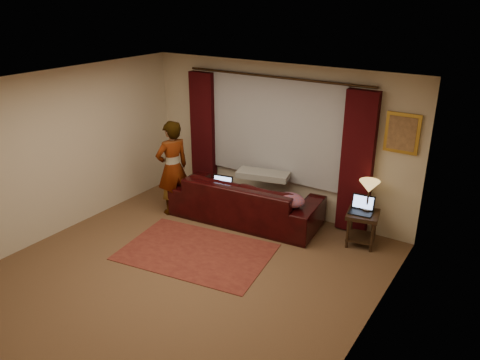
% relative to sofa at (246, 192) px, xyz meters
% --- Properties ---
extents(floor, '(5.00, 5.00, 0.01)m').
position_rel_sofa_xyz_m(floor, '(0.18, -1.81, -0.52)').
color(floor, brown).
rests_on(floor, ground).
extents(ceiling, '(5.00, 5.00, 0.02)m').
position_rel_sofa_xyz_m(ceiling, '(0.18, -1.81, 2.09)').
color(ceiling, silver).
rests_on(ceiling, ground).
extents(wall_back, '(5.00, 0.02, 2.60)m').
position_rel_sofa_xyz_m(wall_back, '(0.18, 0.69, 0.79)').
color(wall_back, beige).
rests_on(wall_back, ground).
extents(wall_front, '(5.00, 0.02, 2.60)m').
position_rel_sofa_xyz_m(wall_front, '(0.18, -4.31, 0.79)').
color(wall_front, beige).
rests_on(wall_front, ground).
extents(wall_left, '(0.02, 5.00, 2.60)m').
position_rel_sofa_xyz_m(wall_left, '(-2.32, -1.81, 0.79)').
color(wall_left, beige).
rests_on(wall_left, ground).
extents(wall_right, '(0.02, 5.00, 2.60)m').
position_rel_sofa_xyz_m(wall_right, '(2.68, -1.81, 0.79)').
color(wall_right, beige).
rests_on(wall_right, ground).
extents(sheer_curtain, '(2.50, 0.05, 1.80)m').
position_rel_sofa_xyz_m(sheer_curtain, '(0.18, 0.63, 0.99)').
color(sheer_curtain, '#9D9EA4').
rests_on(sheer_curtain, wall_back).
extents(drape_left, '(0.50, 0.14, 2.30)m').
position_rel_sofa_xyz_m(drape_left, '(-1.32, 0.58, 0.67)').
color(drape_left, black).
rests_on(drape_left, floor).
extents(drape_right, '(0.50, 0.14, 2.30)m').
position_rel_sofa_xyz_m(drape_right, '(1.68, 0.58, 0.67)').
color(drape_right, black).
rests_on(drape_right, floor).
extents(curtain_rod, '(0.04, 0.04, 3.40)m').
position_rel_sofa_xyz_m(curtain_rod, '(0.18, 0.58, 1.87)').
color(curtain_rod, black).
rests_on(curtain_rod, wall_back).
extents(picture_frame, '(0.50, 0.04, 0.60)m').
position_rel_sofa_xyz_m(picture_frame, '(2.28, 0.66, 1.24)').
color(picture_frame, gold).
rests_on(picture_frame, wall_back).
extents(sofa, '(2.65, 1.36, 1.03)m').
position_rel_sofa_xyz_m(sofa, '(0.00, 0.00, 0.00)').
color(sofa, black).
rests_on(sofa, floor).
extents(throw_blanket, '(0.95, 0.55, 0.10)m').
position_rel_sofa_xyz_m(throw_blanket, '(0.15, 0.31, 0.52)').
color(throw_blanket, gray).
rests_on(throw_blanket, sofa).
extents(clothing_pile, '(0.60, 0.54, 0.21)m').
position_rel_sofa_xyz_m(clothing_pile, '(0.89, -0.11, 0.10)').
color(clothing_pile, '#814459').
rests_on(clothing_pile, sofa).
extents(laptop_sofa, '(0.42, 0.45, 0.26)m').
position_rel_sofa_xyz_m(laptop_sofa, '(-0.35, -0.28, 0.13)').
color(laptop_sofa, black).
rests_on(laptop_sofa, sofa).
extents(area_rug, '(2.39, 1.77, 0.01)m').
position_rel_sofa_xyz_m(area_rug, '(-0.03, -1.35, -0.51)').
color(area_rug, maroon).
rests_on(area_rug, floor).
extents(end_table, '(0.56, 0.56, 0.54)m').
position_rel_sofa_xyz_m(end_table, '(1.96, 0.25, -0.24)').
color(end_table, black).
rests_on(end_table, floor).
extents(tiffany_lamp, '(0.33, 0.33, 0.50)m').
position_rel_sofa_xyz_m(tiffany_lamp, '(1.98, 0.34, 0.28)').
color(tiffany_lamp, olive).
rests_on(tiffany_lamp, end_table).
extents(laptop_table, '(0.38, 0.41, 0.25)m').
position_rel_sofa_xyz_m(laptop_table, '(1.93, 0.22, 0.15)').
color(laptop_table, black).
rests_on(laptop_table, end_table).
extents(person, '(0.63, 0.63, 1.68)m').
position_rel_sofa_xyz_m(person, '(-1.22, -0.44, 0.32)').
color(person, gray).
rests_on(person, floor).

